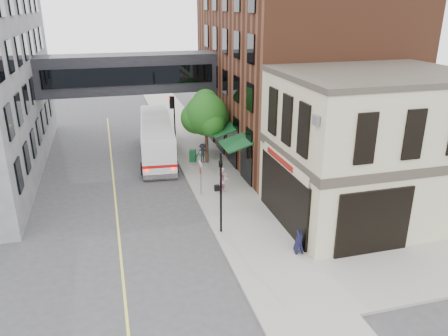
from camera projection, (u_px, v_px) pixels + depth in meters
ground at (224, 254)px, 21.91m from camera, size 120.00×120.00×0.00m
sidewalk_main at (202, 159)px, 35.01m from camera, size 4.00×60.00×0.15m
corner_building at (368, 148)px, 24.45m from camera, size 10.19×8.12×8.45m
brick_building at (293, 66)px, 35.43m from camera, size 13.76×18.00×14.00m
skyway_bridge at (129, 73)px, 35.10m from camera, size 14.00×3.18×3.00m
traffic_signal_near at (220, 183)px, 22.75m from camera, size 0.44×0.22×4.60m
traffic_signal_far at (173, 112)px, 36.13m from camera, size 0.53×0.28×4.50m
street_sign_pole at (200, 169)px, 27.64m from camera, size 0.08×0.75×3.00m
street_tree at (206, 114)px, 32.99m from camera, size 3.80×3.20×5.60m
lane_marking at (114, 188)px, 29.70m from camera, size 0.12×40.00×0.01m
bus at (157, 136)px, 35.33m from camera, size 3.52×11.33×3.00m
pedestrian_a at (223, 180)px, 28.59m from camera, size 0.67×0.52×1.61m
pedestrian_b at (223, 181)px, 28.40m from camera, size 0.89×0.76×1.60m
pedestrian_c at (203, 153)px, 33.71m from camera, size 1.00×0.58×1.55m
newspaper_box at (193, 156)px, 34.09m from camera, size 0.61×0.58×0.97m
sandwich_board at (299, 242)px, 21.64m from camera, size 0.52×0.68×1.08m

